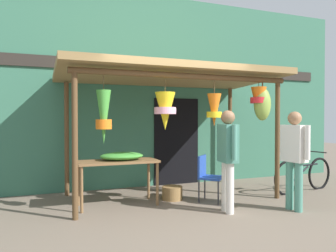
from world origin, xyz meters
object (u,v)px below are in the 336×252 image
Objects in this scene: display_table at (118,166)px; vendor_in_orange at (294,152)px; folding_chair at (207,174)px; customer_foreground at (228,152)px; flower_heap_on_table at (123,156)px; wicker_basket_by_table at (172,193)px; parked_bicycle at (303,175)px.

vendor_in_orange reaches higher than display_table.
folding_chair reaches higher than display_table.
folding_chair is 0.51× the size of customer_foreground.
flower_heap_on_table is at bearing 168.49° from folding_chair.
flower_heap_on_table is 0.46× the size of customer_foreground.
vendor_in_orange is 1.13m from customer_foreground.
wicker_basket_by_table is 0.23× the size of vendor_in_orange.
parked_bicycle is at bearing -0.56° from folding_chair.
flower_heap_on_table is at bearing 143.85° from customer_foreground.
customer_foreground is at bearing -36.15° from flower_heap_on_table.
flower_heap_on_table is 2.92m from vendor_in_orange.
folding_chair is 0.51× the size of vendor_in_orange.
folding_chair is at bearing 87.17° from customer_foreground.
customer_foreground is at bearing -161.85° from parked_bicycle.
display_table is 0.85× the size of vendor_in_orange.
wicker_basket_by_table is at bearing 2.41° from display_table.
parked_bicycle is (2.82, -0.36, 0.22)m from wicker_basket_by_table.
vendor_in_orange is (-1.20, -1.05, 0.62)m from parked_bicycle.
folding_chair is at bearing 179.44° from parked_bicycle.
customer_foreground reaches higher than display_table.
display_table is at bearing -177.59° from wicker_basket_by_table.
wicker_basket_by_table is (0.95, 0.02, -0.74)m from flower_heap_on_table.
wicker_basket_by_table is at bearing 115.51° from customer_foreground.
display_table is at bearing 146.04° from customer_foreground.
vendor_in_orange is 0.99× the size of customer_foreground.
flower_heap_on_table is at bearing 174.98° from parked_bicycle.
customer_foreground reaches higher than wicker_basket_by_table.
customer_foreground is at bearing -33.96° from display_table.
vendor_in_orange is (2.57, -1.39, 0.10)m from flower_heap_on_table.
parked_bicycle is at bearing 41.25° from vendor_in_orange.
flower_heap_on_table is 1.99× the size of wicker_basket_by_table.
parked_bicycle is 2.49m from customer_foreground.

